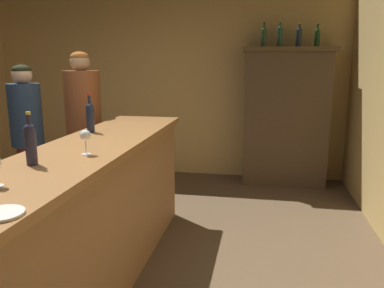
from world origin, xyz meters
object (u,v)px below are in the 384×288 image
object	(u,v)px
wine_bottle_merlot	(90,116)
patron_redhead	(28,139)
display_bottle_midleft	(280,35)
display_bottle_left	(264,36)
bar_counter	(88,220)
wine_glass_front	(85,136)
display_bottle_center	(299,36)
patron_tall	(84,126)
display_cabinet	(286,115)
wine_bottle_riesling	(31,142)
display_bottle_midright	(317,37)
cheese_plate	(1,214)

from	to	relation	value
wine_bottle_merlot	patron_redhead	xyz separation A→B (m)	(-0.84, 0.37, -0.30)
display_bottle_midleft	patron_redhead	size ratio (longest dim) A/B	0.20
display_bottle_left	patron_redhead	bearing A→B (deg)	-139.11
bar_counter	wine_glass_front	size ratio (longest dim) A/B	19.49
patron_redhead	wine_glass_front	bearing A→B (deg)	-8.67
display_bottle_left	display_bottle_center	world-z (taller)	display_bottle_left
wine_bottle_merlot	patron_tall	xyz separation A→B (m)	(-0.50, 0.89, -0.25)
display_bottle_center	patron_redhead	size ratio (longest dim) A/B	0.19
display_cabinet	patron_tall	xyz separation A→B (m)	(-2.21, -1.41, 0.01)
display_cabinet	wine_bottle_riesling	world-z (taller)	display_cabinet
display_cabinet	bar_counter	bearing A→B (deg)	-117.88
patron_tall	wine_bottle_riesling	bearing A→B (deg)	-7.67
display_bottle_midright	patron_tall	size ratio (longest dim) A/B	0.16
wine_bottle_riesling	display_bottle_left	xyz separation A→B (m)	(1.26, 3.33, 0.76)
display_bottle_midleft	wine_bottle_merlot	bearing A→B (deg)	-124.67
cheese_plate	display_bottle_midright	xyz separation A→B (m)	(1.61, 4.02, 0.88)
patron_tall	patron_redhead	size ratio (longest dim) A/B	1.08
wine_bottle_merlot	cheese_plate	size ratio (longest dim) A/B	1.84
bar_counter	display_bottle_midleft	xyz separation A→B (m)	(1.38, 2.85, 1.44)
bar_counter	display_cabinet	size ratio (longest dim) A/B	1.68
display_cabinet	wine_bottle_merlot	distance (m)	2.87
wine_bottle_merlot	wine_glass_front	xyz separation A→B (m)	(0.31, -0.75, -0.02)
cheese_plate	display_bottle_midright	size ratio (longest dim) A/B	0.62
wine_glass_front	patron_redhead	world-z (taller)	patron_redhead
wine_bottle_riesling	display_bottle_center	distance (m)	3.81
display_cabinet	display_bottle_center	bearing A→B (deg)	-0.00
display_bottle_left	bar_counter	bearing A→B (deg)	-112.45
patron_redhead	display_bottle_left	bearing A→B (deg)	76.23
display_bottle_midleft	cheese_plate	bearing A→B (deg)	-106.00
wine_bottle_merlot	display_bottle_center	distance (m)	3.03
bar_counter	cheese_plate	xyz separation A→B (m)	(0.23, -1.17, 0.54)
wine_bottle_riesling	wine_bottle_merlot	xyz separation A→B (m)	(-0.12, 1.03, 0.00)
display_bottle_left	display_bottle_midright	xyz separation A→B (m)	(0.67, 0.00, -0.01)
display_bottle_center	display_bottle_left	bearing A→B (deg)	180.00
display_cabinet	wine_bottle_merlot	xyz separation A→B (m)	(-1.71, -2.29, 0.26)
cheese_plate	patron_tall	world-z (taller)	patron_tall
patron_redhead	bar_counter	bearing A→B (deg)	-6.16
wine_bottle_riesling	patron_tall	world-z (taller)	patron_tall
wine_bottle_riesling	wine_glass_front	world-z (taller)	wine_bottle_riesling
bar_counter	patron_redhead	size ratio (longest dim) A/B	1.90
display_bottle_center	display_bottle_midright	distance (m)	0.23
wine_glass_front	cheese_plate	bearing A→B (deg)	-83.00
wine_bottle_riesling	display_bottle_midleft	size ratio (longest dim) A/B	0.92
display_bottle_center	display_bottle_midright	xyz separation A→B (m)	(0.23, 0.00, -0.01)
display_bottle_left	display_bottle_midleft	xyz separation A→B (m)	(0.20, -0.00, 0.01)
display_bottle_midright	patron_redhead	bearing A→B (deg)	-146.33
wine_bottle_merlot	display_bottle_midleft	world-z (taller)	display_bottle_midleft
display_cabinet	patron_tall	size ratio (longest dim) A/B	1.05
wine_glass_front	display_bottle_midleft	world-z (taller)	display_bottle_midleft
wine_glass_front	display_bottle_midright	distance (m)	3.58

